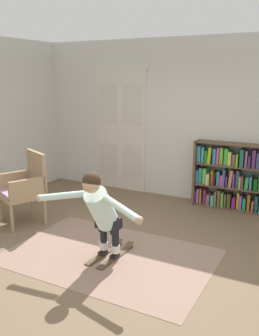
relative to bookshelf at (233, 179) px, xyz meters
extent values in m
plane|color=brown|center=(-0.90, -2.39, -0.53)|extent=(7.20, 7.20, 0.00)
cube|color=silver|center=(-0.90, 0.21, 0.92)|extent=(6.00, 0.10, 2.90)
cube|color=beige|center=(-2.56, 0.16, 0.64)|extent=(0.55, 0.04, 2.35)
cube|color=beige|center=(-2.56, 0.14, 1.16)|extent=(0.41, 0.01, 0.76)
cube|color=beige|center=(-2.56, 0.14, 0.06)|extent=(0.41, 0.01, 0.64)
cube|color=beige|center=(-2.01, 0.16, 0.64)|extent=(0.55, 0.04, 2.35)
cube|color=beige|center=(-2.01, 0.14, 1.16)|extent=(0.41, 0.01, 0.76)
cube|color=beige|center=(-2.01, 0.14, 0.06)|extent=(0.41, 0.01, 0.64)
cube|color=beige|center=(-2.28, 0.16, 1.87)|extent=(1.22, 0.04, 0.10)
cube|color=#8E6F5E|center=(-0.94, -2.51, -0.53)|extent=(2.57, 1.73, 0.01)
cube|color=brown|center=(-0.65, 0.00, 0.04)|extent=(0.04, 0.30, 1.14)
cube|color=brown|center=(0.02, 0.00, -0.52)|extent=(1.34, 0.30, 0.02)
cube|color=brown|center=(0.02, 0.00, -0.15)|extent=(1.34, 0.30, 0.02)
cube|color=brown|center=(0.02, 0.00, 0.23)|extent=(1.34, 0.30, 0.02)
cube|color=brown|center=(0.02, 0.00, 0.60)|extent=(1.34, 0.30, 0.02)
cube|color=#8F2266|center=(-0.61, -0.02, -0.41)|extent=(0.03, 0.15, 0.21)
cube|color=#7F72BB|center=(-0.58, -0.02, -0.38)|extent=(0.04, 0.15, 0.26)
cube|color=#C76C32|center=(-0.53, 0.02, -0.38)|extent=(0.03, 0.22, 0.27)
cube|color=#642651|center=(-0.46, 0.01, -0.38)|extent=(0.05, 0.14, 0.26)
cube|color=#895465|center=(-0.39, -0.01, -0.42)|extent=(0.07, 0.17, 0.19)
cube|color=#3FAF9B|center=(-0.31, -0.01, -0.42)|extent=(0.06, 0.21, 0.18)
cube|color=#8B6949|center=(-0.25, -0.01, -0.38)|extent=(0.03, 0.24, 0.26)
cube|color=#4F5428|center=(-0.19, -0.02, -0.36)|extent=(0.05, 0.23, 0.30)
cube|color=#71B449|center=(-0.14, -0.01, -0.38)|extent=(0.04, 0.19, 0.26)
cube|color=#5B6A3E|center=(-0.09, 0.00, -0.40)|extent=(0.03, 0.14, 0.22)
cube|color=#434C27|center=(-0.03, 0.01, -0.39)|extent=(0.06, 0.20, 0.25)
cube|color=#8C1B79|center=(0.06, 0.00, -0.41)|extent=(0.06, 0.20, 0.20)
cube|color=gold|center=(0.12, -0.01, -0.36)|extent=(0.04, 0.14, 0.29)
cube|color=#9758C9|center=(0.17, 0.02, -0.39)|extent=(0.04, 0.22, 0.25)
cube|color=#289461|center=(0.23, -0.02, -0.41)|extent=(0.05, 0.16, 0.21)
cube|color=#A16520|center=(0.31, -0.02, -0.36)|extent=(0.05, 0.20, 0.29)
cube|color=#9C604F|center=(0.37, 0.00, -0.42)|extent=(0.04, 0.22, 0.19)
cube|color=#285150|center=(0.43, 0.01, -0.37)|extent=(0.05, 0.18, 0.28)
cube|color=#488CC1|center=(-0.60, 0.01, -0.02)|extent=(0.05, 0.17, 0.23)
cube|color=#2E8873|center=(-0.54, 0.00, 0.00)|extent=(0.05, 0.19, 0.28)
cube|color=#4BC447|center=(-0.48, -0.01, 0.00)|extent=(0.06, 0.16, 0.28)
cube|color=#D8C08A|center=(-0.41, -0.01, -0.04)|extent=(0.05, 0.22, 0.19)
cube|color=olive|center=(-0.34, 0.01, -0.01)|extent=(0.03, 0.17, 0.25)
cube|color=#531322|center=(-0.29, -0.01, -0.02)|extent=(0.06, 0.24, 0.23)
cube|color=#38BCB8|center=(-0.24, 0.02, -0.02)|extent=(0.05, 0.17, 0.24)
cube|color=#C34A9B|center=(-0.18, 0.00, -0.04)|extent=(0.05, 0.18, 0.19)
cube|color=#44527F|center=(-0.13, -0.01, 0.01)|extent=(0.03, 0.21, 0.30)
cube|color=#4F2E89|center=(-0.09, -0.01, -0.05)|extent=(0.03, 0.20, 0.18)
cube|color=#A27E45|center=(-0.02, 0.00, 0.01)|extent=(0.07, 0.22, 0.30)
cube|color=#6A30A5|center=(0.03, 0.02, -0.02)|extent=(0.03, 0.22, 0.24)
cube|color=#375655|center=(0.09, 0.02, 0.01)|extent=(0.06, 0.16, 0.30)
cube|color=tan|center=(0.14, 0.00, -0.03)|extent=(0.03, 0.21, 0.21)
cube|color=brown|center=(0.18, -0.01, -0.03)|extent=(0.03, 0.16, 0.21)
cube|color=green|center=(0.25, -0.02, -0.04)|extent=(0.07, 0.16, 0.20)
cube|color=#57739E|center=(0.32, 0.00, -0.02)|extent=(0.03, 0.24, 0.23)
cube|color=#0F5E18|center=(0.39, -0.01, -0.04)|extent=(0.06, 0.15, 0.19)
cube|color=teal|center=(-0.60, 0.01, 0.38)|extent=(0.07, 0.14, 0.29)
cube|color=#37B3C7|center=(-0.53, 0.02, 0.37)|extent=(0.04, 0.15, 0.27)
cube|color=#2A8821|center=(-0.47, 0.01, 0.34)|extent=(0.05, 0.15, 0.21)
cube|color=#9FB021|center=(-0.39, -0.01, 0.38)|extent=(0.07, 0.22, 0.29)
cube|color=teal|center=(-0.32, 0.00, 0.37)|extent=(0.05, 0.18, 0.26)
cube|color=#D35A9D|center=(-0.26, 0.02, 0.38)|extent=(0.03, 0.22, 0.28)
cube|color=#73B52C|center=(-0.21, 0.02, 0.38)|extent=(0.06, 0.17, 0.29)
cube|color=green|center=(-0.12, 0.00, 0.38)|extent=(0.06, 0.15, 0.29)
cube|color=#A8D44C|center=(-0.06, -0.01, 0.35)|extent=(0.06, 0.17, 0.23)
cube|color=#8C4050|center=(0.01, 0.02, 0.33)|extent=(0.06, 0.21, 0.19)
cube|color=#5FC221|center=(0.07, -0.02, 0.34)|extent=(0.03, 0.22, 0.21)
cube|color=#215A52|center=(0.14, 0.00, 0.38)|extent=(0.06, 0.23, 0.29)
cube|color=#9B6383|center=(0.21, -0.01, 0.37)|extent=(0.04, 0.14, 0.27)
cube|color=#3E274F|center=(0.27, -0.01, 0.34)|extent=(0.04, 0.23, 0.20)
cube|color=#60336A|center=(0.33, -0.01, 0.39)|extent=(0.05, 0.16, 0.30)
cube|color=#3C446E|center=(0.40, -0.02, 0.36)|extent=(0.05, 0.17, 0.25)
cylinder|color=#A08360|center=(-3.06, -2.30, -0.32)|extent=(0.07, 0.07, 0.42)
cylinder|color=#A08360|center=(-2.59, -2.53, -0.32)|extent=(0.07, 0.07, 0.42)
cylinder|color=#A08360|center=(-2.84, -1.83, -0.32)|extent=(0.07, 0.07, 0.42)
cylinder|color=#A08360|center=(-2.37, -2.05, -0.32)|extent=(0.07, 0.07, 0.42)
cube|color=#A08360|center=(-2.71, -2.18, -0.08)|extent=(0.80, 0.80, 0.06)
cube|color=#C191B6|center=(-2.71, -2.18, -0.03)|extent=(0.72, 0.72, 0.04)
cube|color=#A08360|center=(-2.60, -1.94, 0.27)|extent=(0.57, 0.31, 0.60)
cube|color=#A08360|center=(-2.96, -2.06, 0.09)|extent=(0.29, 0.53, 0.28)
cube|color=#A08360|center=(-2.47, -2.29, 0.09)|extent=(0.29, 0.53, 0.28)
cube|color=#4C3B26|center=(-1.03, -2.51, -0.52)|extent=(0.13, 0.71, 0.01)
cube|color=#4C3B26|center=(-1.01, -2.18, -0.49)|extent=(0.10, 0.12, 0.06)
cube|color=black|center=(-1.03, -2.53, -0.49)|extent=(0.09, 0.12, 0.04)
cube|color=#4C3B26|center=(-0.85, -2.52, -0.52)|extent=(0.13, 0.71, 0.01)
cube|color=#4C3B26|center=(-0.83, -2.19, -0.49)|extent=(0.10, 0.12, 0.06)
cube|color=black|center=(-0.85, -2.54, -0.49)|extent=(0.09, 0.12, 0.04)
cylinder|color=white|center=(-1.03, -2.51, -0.40)|extent=(0.12, 0.12, 0.10)
cylinder|color=black|center=(-1.03, -2.51, -0.20)|extent=(0.09, 0.09, 0.30)
cylinder|color=black|center=(-1.03, -2.53, -0.09)|extent=(0.12, 0.12, 0.22)
cylinder|color=white|center=(-0.85, -2.52, -0.40)|extent=(0.12, 0.12, 0.10)
cylinder|color=black|center=(-0.85, -2.52, -0.20)|extent=(0.09, 0.09, 0.30)
cylinder|color=black|center=(-0.85, -2.54, -0.09)|extent=(0.12, 0.12, 0.22)
cube|color=black|center=(-0.94, -2.53, -0.07)|extent=(0.31, 0.20, 0.14)
cylinder|color=silver|center=(-0.95, -2.67, 0.16)|extent=(0.31, 0.52, 0.59)
sphere|color=tan|center=(-0.96, -2.86, 0.51)|extent=(0.21, 0.21, 0.20)
sphere|color=#382619|center=(-0.96, -2.85, 0.55)|extent=(0.22, 0.22, 0.21)
cylinder|color=silver|center=(-1.38, -2.87, 0.31)|extent=(0.59, 0.23, 0.18)
sphere|color=tan|center=(-1.65, -2.95, 0.26)|extent=(0.09, 0.09, 0.09)
cylinder|color=silver|center=(-0.54, -2.91, 0.31)|extent=(0.57, 0.29, 0.18)
sphere|color=tan|center=(-0.27, -3.02, 0.26)|extent=(0.09, 0.09, 0.09)
camera|label=1|loc=(1.32, -6.23, 1.69)|focal=39.92mm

